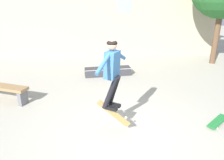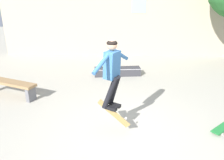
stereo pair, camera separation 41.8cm
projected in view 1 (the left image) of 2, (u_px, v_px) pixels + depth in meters
name	position (u px, v px, depth m)	size (l,w,h in m)	color
ground_plane	(122.00, 134.00, 4.94)	(40.00, 40.00, 0.00)	#B2AD9E
building_backdrop	(104.00, 7.00, 10.98)	(12.47, 0.52, 6.18)	#B7A88E
skate_ledge	(108.00, 71.00, 8.69)	(1.84, 0.63, 0.31)	#38383D
skater	(112.00, 69.00, 4.50)	(0.74, 1.18, 1.50)	teal
skateboard_flipping	(113.00, 113.00, 4.94)	(0.76, 0.39, 0.67)	#AD894C
skateboard_resting	(218.00, 121.00, 5.33)	(0.77, 0.69, 0.08)	#237F38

